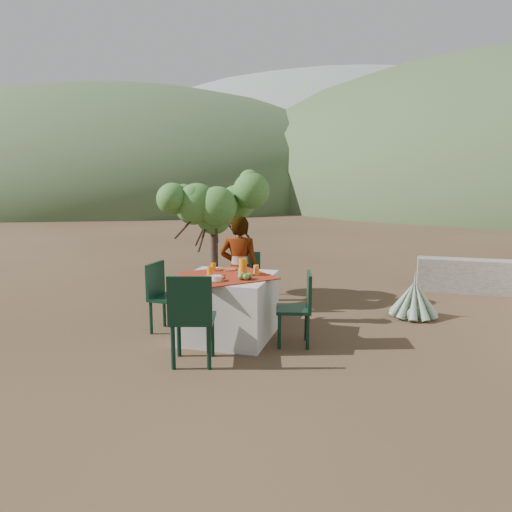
{
  "coord_description": "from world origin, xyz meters",
  "views": [
    {
      "loc": [
        1.86,
        -5.24,
        1.97
      ],
      "look_at": [
        0.25,
        0.61,
        0.94
      ],
      "focal_mm": 35.0,
      "sensor_mm": 36.0,
      "label": 1
    }
  ],
  "objects_px": {
    "chair_right": "(300,305)",
    "agave": "(414,300)",
    "chair_near": "(192,315)",
    "juice_pitcher": "(243,267)",
    "chair_left": "(163,294)",
    "person": "(239,270)",
    "shrub_tree": "(218,212)",
    "table": "(227,307)",
    "chair_far": "(244,280)"
  },
  "relations": [
    {
      "from": "shrub_tree",
      "to": "juice_pitcher",
      "type": "distance_m",
      "value": 1.86
    },
    {
      "from": "chair_left",
      "to": "chair_right",
      "type": "xyz_separation_m",
      "value": [
        1.72,
        -0.04,
        -0.01
      ]
    },
    {
      "from": "chair_left",
      "to": "person",
      "type": "bearing_deg",
      "value": -48.72
    },
    {
      "from": "chair_near",
      "to": "table",
      "type": "bearing_deg",
      "value": -108.7
    },
    {
      "from": "chair_far",
      "to": "chair_left",
      "type": "relative_size",
      "value": 1.01
    },
    {
      "from": "shrub_tree",
      "to": "juice_pitcher",
      "type": "height_order",
      "value": "shrub_tree"
    },
    {
      "from": "chair_far",
      "to": "chair_right",
      "type": "bearing_deg",
      "value": -47.71
    },
    {
      "from": "chair_near",
      "to": "juice_pitcher",
      "type": "distance_m",
      "value": 1.07
    },
    {
      "from": "agave",
      "to": "juice_pitcher",
      "type": "distance_m",
      "value": 2.54
    },
    {
      "from": "chair_right",
      "to": "agave",
      "type": "xyz_separation_m",
      "value": [
        1.3,
        1.5,
        -0.23
      ]
    },
    {
      "from": "table",
      "to": "chair_right",
      "type": "height_order",
      "value": "chair_right"
    },
    {
      "from": "chair_near",
      "to": "agave",
      "type": "bearing_deg",
      "value": -147.76
    },
    {
      "from": "chair_near",
      "to": "chair_left",
      "type": "xyz_separation_m",
      "value": [
        -0.78,
        0.96,
        -0.05
      ]
    },
    {
      "from": "chair_right",
      "to": "agave",
      "type": "bearing_deg",
      "value": 126.48
    },
    {
      "from": "chair_left",
      "to": "chair_right",
      "type": "bearing_deg",
      "value": -87.52
    },
    {
      "from": "chair_far",
      "to": "shrub_tree",
      "type": "bearing_deg",
      "value": 132.65
    },
    {
      "from": "table",
      "to": "chair_far",
      "type": "relative_size",
      "value": 1.5
    },
    {
      "from": "chair_near",
      "to": "chair_far",
      "type": "bearing_deg",
      "value": -104.0
    },
    {
      "from": "chair_near",
      "to": "shrub_tree",
      "type": "bearing_deg",
      "value": -91.33
    },
    {
      "from": "table",
      "to": "shrub_tree",
      "type": "distance_m",
      "value": 2.01
    },
    {
      "from": "shrub_tree",
      "to": "agave",
      "type": "bearing_deg",
      "value": -2.82
    },
    {
      "from": "person",
      "to": "chair_near",
      "type": "bearing_deg",
      "value": 82.33
    },
    {
      "from": "agave",
      "to": "chair_far",
      "type": "bearing_deg",
      "value": -168.28
    },
    {
      "from": "shrub_tree",
      "to": "juice_pitcher",
      "type": "bearing_deg",
      "value": -61.34
    },
    {
      "from": "table",
      "to": "person",
      "type": "distance_m",
      "value": 0.71
    },
    {
      "from": "agave",
      "to": "juice_pitcher",
      "type": "bearing_deg",
      "value": -144.45
    },
    {
      "from": "chair_near",
      "to": "agave",
      "type": "xyz_separation_m",
      "value": [
        2.25,
        2.41,
        -0.29
      ]
    },
    {
      "from": "chair_near",
      "to": "shrub_tree",
      "type": "relative_size",
      "value": 0.56
    },
    {
      "from": "chair_near",
      "to": "chair_left",
      "type": "relative_size",
      "value": 1.11
    },
    {
      "from": "chair_right",
      "to": "juice_pitcher",
      "type": "relative_size",
      "value": 4.23
    },
    {
      "from": "chair_left",
      "to": "agave",
      "type": "height_order",
      "value": "chair_left"
    },
    {
      "from": "chair_far",
      "to": "juice_pitcher",
      "type": "xyz_separation_m",
      "value": [
        0.27,
        -0.96,
        0.38
      ]
    },
    {
      "from": "juice_pitcher",
      "to": "table",
      "type": "bearing_deg",
      "value": -164.89
    },
    {
      "from": "chair_near",
      "to": "person",
      "type": "height_order",
      "value": "person"
    },
    {
      "from": "person",
      "to": "chair_far",
      "type": "bearing_deg",
      "value": -89.51
    },
    {
      "from": "table",
      "to": "chair_right",
      "type": "distance_m",
      "value": 0.88
    },
    {
      "from": "table",
      "to": "agave",
      "type": "distance_m",
      "value": 2.64
    },
    {
      "from": "chair_right",
      "to": "shrub_tree",
      "type": "height_order",
      "value": "shrub_tree"
    },
    {
      "from": "chair_near",
      "to": "agave",
      "type": "height_order",
      "value": "chair_near"
    },
    {
      "from": "chair_far",
      "to": "chair_near",
      "type": "relative_size",
      "value": 0.9
    },
    {
      "from": "table",
      "to": "shrub_tree",
      "type": "relative_size",
      "value": 0.75
    },
    {
      "from": "shrub_tree",
      "to": "agave",
      "type": "distance_m",
      "value": 3.08
    },
    {
      "from": "chair_far",
      "to": "chair_right",
      "type": "relative_size",
      "value": 1.03
    },
    {
      "from": "chair_far",
      "to": "shrub_tree",
      "type": "relative_size",
      "value": 0.5
    },
    {
      "from": "person",
      "to": "shrub_tree",
      "type": "xyz_separation_m",
      "value": [
        -0.63,
        0.99,
        0.66
      ]
    },
    {
      "from": "table",
      "to": "agave",
      "type": "xyz_separation_m",
      "value": [
        2.18,
        1.48,
        -0.14
      ]
    },
    {
      "from": "chair_right",
      "to": "shrub_tree",
      "type": "bearing_deg",
      "value": -149.07
    },
    {
      "from": "shrub_tree",
      "to": "person",
      "type": "bearing_deg",
      "value": -57.33
    },
    {
      "from": "agave",
      "to": "table",
      "type": "bearing_deg",
      "value": -145.88
    },
    {
      "from": "table",
      "to": "chair_right",
      "type": "bearing_deg",
      "value": -1.41
    }
  ]
}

